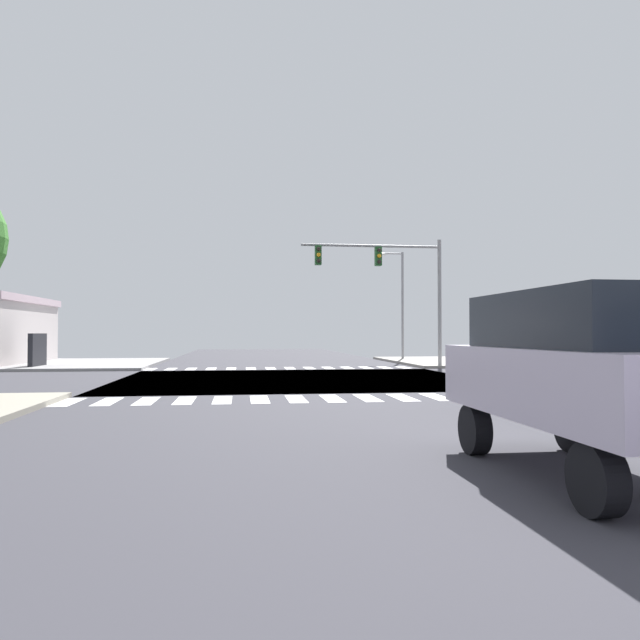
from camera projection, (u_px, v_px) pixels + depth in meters
ground at (298, 379)px, 23.96m from camera, size 90.00×90.00×0.05m
sidewalk_corner_ne at (489, 361)px, 37.54m from camera, size 12.00×12.00×0.14m
sidewalk_corner_nw at (49, 364)px, 34.17m from camera, size 12.00×12.00×0.14m
crosswalk_near at (314, 399)px, 16.69m from camera, size 13.50×2.00×0.01m
crosswalk_far at (280, 368)px, 31.16m from camera, size 13.50×2.00×0.01m
traffic_signal_mast at (387, 272)px, 32.14m from camera, size 7.58×0.55×6.84m
street_lamp at (399, 295)px, 40.01m from camera, size 1.78×0.32×7.18m
sedan_queued_3 at (549, 362)px, 14.36m from camera, size 1.80×4.30×1.88m
suv_trailing_1 at (582, 366)px, 7.63m from camera, size 1.96×4.60×2.34m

